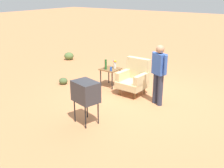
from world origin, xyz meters
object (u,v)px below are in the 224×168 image
(soda_can_blue, at_px, (111,69))
(bottle_wine_green, at_px, (106,64))
(armchair, at_px, (134,78))
(person_standing, at_px, (159,71))
(flower_vase, at_px, (115,64))
(side_table, at_px, (110,71))
(tv_on_stand, at_px, (86,92))

(soda_can_blue, bearing_deg, bottle_wine_green, 168.12)
(armchair, relative_size, person_standing, 0.65)
(armchair, height_order, flower_vase, armchair)
(flower_vase, bearing_deg, soda_can_blue, -76.03)
(side_table, xyz_separation_m, soda_can_blue, (0.17, -0.20, 0.15))
(soda_can_blue, height_order, bottle_wine_green, bottle_wine_green)
(flower_vase, bearing_deg, person_standing, -17.49)
(soda_can_blue, distance_m, flower_vase, 0.35)
(tv_on_stand, xyz_separation_m, person_standing, (0.88, 1.97, 0.16))
(side_table, relative_size, soda_can_blue, 4.87)
(tv_on_stand, bearing_deg, person_standing, 66.01)
(person_standing, xyz_separation_m, flower_vase, (-1.81, 0.57, -0.20))
(armchair, distance_m, tv_on_stand, 2.31)
(armchair, xyz_separation_m, tv_on_stand, (0.06, -2.29, 0.28))
(tv_on_stand, height_order, soda_can_blue, tv_on_stand)
(side_table, xyz_separation_m, bottle_wine_green, (-0.07, -0.15, 0.25))
(side_table, height_order, soda_can_blue, soda_can_blue)
(armchair, xyz_separation_m, bottle_wine_green, (-1.03, -0.03, 0.26))
(armchair, height_order, tv_on_stand, armchair)
(side_table, xyz_separation_m, tv_on_stand, (1.02, -2.41, 0.27))
(bottle_wine_green, bearing_deg, flower_vase, 60.53)
(person_standing, height_order, flower_vase, person_standing)
(flower_vase, bearing_deg, tv_on_stand, -69.87)
(tv_on_stand, distance_m, soda_can_blue, 2.37)
(bottle_wine_green, bearing_deg, tv_on_stand, -64.33)
(side_table, bearing_deg, tv_on_stand, -67.16)
(armchair, xyz_separation_m, soda_can_blue, (-0.79, -0.08, 0.16))
(tv_on_stand, relative_size, person_standing, 0.63)
(side_table, height_order, flower_vase, flower_vase)
(side_table, distance_m, soda_can_blue, 0.30)
(tv_on_stand, xyz_separation_m, flower_vase, (-0.93, 2.54, -0.04))
(tv_on_stand, bearing_deg, soda_can_blue, 111.01)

